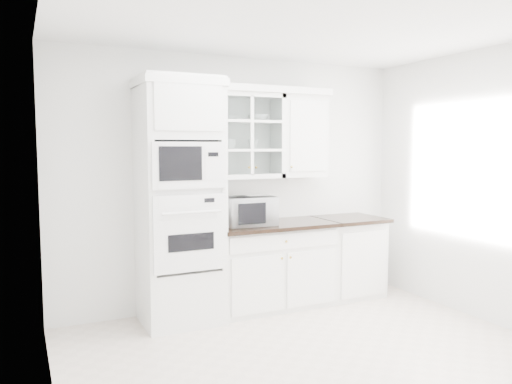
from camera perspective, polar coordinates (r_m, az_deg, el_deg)
ground at (r=4.29m, az=7.68°, el=-18.66°), size 4.00×3.50×0.01m
room_shell at (r=4.29m, az=4.81°, el=5.76°), size 4.00×3.50×2.70m
oven_column at (r=4.93m, az=-8.70°, el=-1.11°), size 0.76×0.68×2.40m
base_cabinet_run at (r=5.46m, az=1.82°, el=-8.27°), size 1.32×0.67×0.92m
extra_base_cabinet at (r=5.98m, az=10.43°, el=-7.18°), size 0.72×0.67×0.92m
upper_cabinet_glass at (r=5.33m, az=-1.22°, el=6.43°), size 0.80×0.33×0.90m
upper_cabinet_solid at (r=5.64m, az=5.08°, el=6.34°), size 0.55×0.33×0.90m
crown_molding at (r=5.30m, az=-2.18°, el=11.69°), size 2.14×0.38×0.07m
countertop_microwave at (r=5.21m, az=-0.83°, el=-2.13°), size 0.54×0.46×0.30m
bowl_a at (r=5.28m, az=-3.20°, el=8.43°), size 0.22×0.22×0.05m
bowl_b at (r=5.40m, az=0.22°, el=8.47°), size 0.27×0.27×0.07m
cup_a at (r=5.25m, az=-3.04°, el=5.48°), size 0.17×0.17×0.10m
cup_b at (r=5.36m, az=-0.32°, el=5.48°), size 0.12×0.12×0.10m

